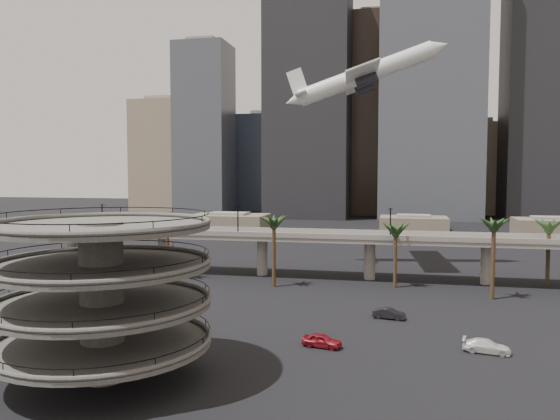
% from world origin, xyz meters
% --- Properties ---
extents(ground, '(700.00, 700.00, 0.00)m').
position_xyz_m(ground, '(0.00, 0.00, 0.00)').
color(ground, black).
rests_on(ground, ground).
extents(parking_ramp, '(22.20, 22.20, 17.35)m').
position_xyz_m(parking_ramp, '(-13.00, -4.00, 9.84)').
color(parking_ramp, '#454340').
rests_on(parking_ramp, ground).
extents(overpass, '(130.00, 9.30, 14.70)m').
position_xyz_m(overpass, '(0.00, 55.00, 7.34)').
color(overpass, slate).
rests_on(overpass, ground).
extents(palm_trees, '(76.40, 18.40, 14.00)m').
position_xyz_m(palm_trees, '(11.58, 47.18, 11.30)').
color(palm_trees, '#4E3521').
rests_on(palm_trees, ground).
extents(low_buildings, '(135.00, 27.50, 6.80)m').
position_xyz_m(low_buildings, '(6.89, 142.30, 2.86)').
color(low_buildings, '#645C49').
rests_on(low_buildings, ground).
extents(skyline, '(269.00, 86.00, 133.56)m').
position_xyz_m(skyline, '(15.12, 217.08, 48.90)').
color(skyline, gray).
rests_on(skyline, ground).
extents(airborne_jet, '(36.60, 32.88, 15.75)m').
position_xyz_m(airborne_jet, '(8.69, 69.48, 42.57)').
color(airborne_jet, silver).
rests_on(airborne_jet, ground).
extents(car_a, '(5.14, 2.85, 1.65)m').
position_xyz_m(car_a, '(7.53, 11.02, 0.83)').
color(car_a, maroon).
rests_on(car_a, ground).
extents(car_b, '(4.87, 2.35, 1.54)m').
position_xyz_m(car_b, '(15.32, 25.86, 0.77)').
color(car_b, black).
rests_on(car_b, ground).
extents(car_c, '(5.72, 3.13, 1.57)m').
position_xyz_m(car_c, '(26.82, 13.10, 0.79)').
color(car_c, white).
rests_on(car_c, ground).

